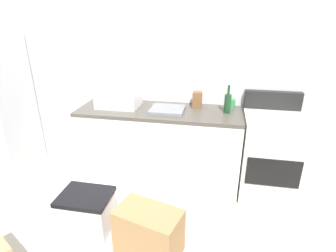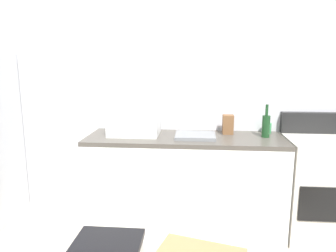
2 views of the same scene
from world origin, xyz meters
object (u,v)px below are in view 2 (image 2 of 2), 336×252
Objects in this scene: microwave at (134,120)px; knife_block at (228,124)px; stove_oven at (318,185)px; coffee_mug at (267,128)px; wine_bottle at (266,125)px.

knife_block is at bearing 7.33° from microwave.
microwave is at bearing 178.81° from stove_oven.
microwave reaches higher than coffee_mug.
stove_oven is 0.73m from wine_bottle.
wine_bottle reaches higher than coffee_mug.
microwave is 1.21m from wine_bottle.
coffee_mug is at bearing 74.40° from wine_bottle.
microwave is 2.56× the size of knife_block.
microwave is (-1.69, 0.04, 0.57)m from stove_oven.
stove_oven is at bearing -4.03° from wine_bottle.
wine_bottle is at bearing -0.03° from microwave.
microwave reaches higher than stove_oven.
stove_oven is 2.39× the size of microwave.
coffee_mug is (0.05, 0.18, -0.06)m from wine_bottle.
wine_bottle is 0.35m from knife_block.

